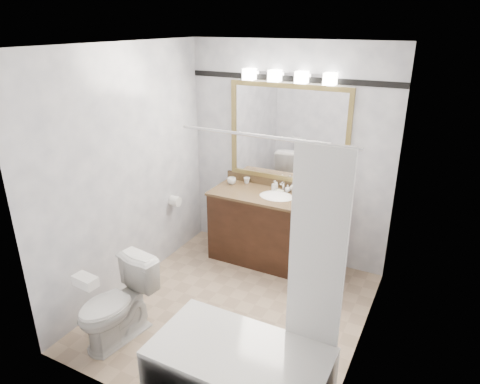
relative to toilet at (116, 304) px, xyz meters
The scene contains 15 objects.
room 1.41m from the toilet, 49.00° to the left, with size 2.42×2.62×2.52m.
vanity 1.99m from the toilet, 68.61° to the left, with size 1.53×0.58×0.97m.
mirror 2.51m from the toilet, 71.09° to the left, with size 1.40×0.04×1.10m.
vanity_light_bar 2.81m from the toilet, 70.62° to the left, with size 1.02×0.14×0.12m.
accent_stripe 2.84m from the toilet, 71.18° to the left, with size 2.40×0.01×0.06m, color black.
bathtub 1.28m from the toilet, ahead, with size 1.30×0.75×1.96m.
tp_roll 1.59m from the toilet, 105.45° to the left, with size 0.12×0.12×0.11m, color white.
toilet is the anchor object (origin of this frame).
tissue_box 0.50m from the toilet, 90.00° to the right, with size 0.20×0.11×0.08m, color white.
coffee_maker 2.38m from the toilet, 54.03° to the left, with size 0.17×0.20×0.31m.
cup_left 2.03m from the toilet, 87.16° to the left, with size 0.10×0.10×0.08m, color white.
cup_right 2.14m from the toilet, 83.23° to the left, with size 0.08×0.08×0.07m, color white.
soap_bottle_a 2.17m from the toilet, 72.36° to the left, with size 0.05×0.05×0.12m, color white.
soap_bottle_b 2.24m from the toilet, 68.82° to the left, with size 0.07×0.07×0.08m, color white.
soap_bar 2.15m from the toilet, 70.05° to the left, with size 0.09×0.05×0.03m, color beige.
Camera 1 is at (1.66, -3.10, 2.67)m, focal length 32.00 mm.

